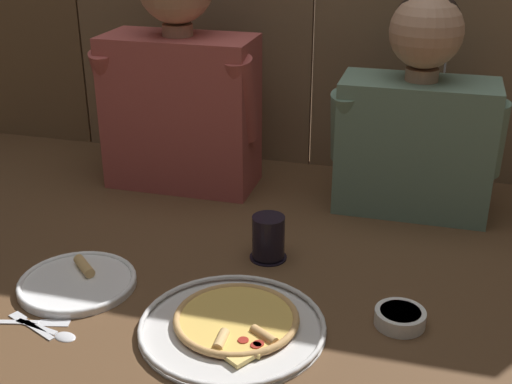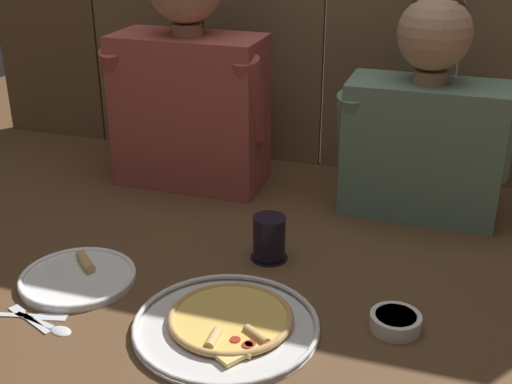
# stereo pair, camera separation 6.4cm
# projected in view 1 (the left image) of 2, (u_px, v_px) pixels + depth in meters

# --- Properties ---
(ground_plane) EXTENTS (3.20, 3.20, 0.00)m
(ground_plane) POSITION_uv_depth(u_px,v_px,m) (239.00, 289.00, 1.40)
(ground_plane) COLOR brown
(pizza_tray) EXTENTS (0.36, 0.36, 0.03)m
(pizza_tray) POSITION_uv_depth(u_px,v_px,m) (234.00, 324.00, 1.27)
(pizza_tray) COLOR silver
(pizza_tray) RESTS_ON ground
(dinner_plate) EXTENTS (0.25, 0.25, 0.03)m
(dinner_plate) POSITION_uv_depth(u_px,v_px,m) (77.00, 282.00, 1.41)
(dinner_plate) COLOR white
(dinner_plate) RESTS_ON ground
(drinking_glass) EXTENTS (0.08, 0.08, 0.10)m
(drinking_glass) POSITION_uv_depth(u_px,v_px,m) (268.00, 238.00, 1.50)
(drinking_glass) COLOR black
(drinking_glass) RESTS_ON ground
(dipping_bowl) EXTENTS (0.10, 0.10, 0.03)m
(dipping_bowl) POSITION_uv_depth(u_px,v_px,m) (400.00, 317.00, 1.28)
(dipping_bowl) COLOR white
(dipping_bowl) RESTS_ON ground
(table_fork) EXTENTS (0.13, 0.07, 0.01)m
(table_fork) POSITION_uv_depth(u_px,v_px,m) (30.00, 324.00, 1.28)
(table_fork) COLOR silver
(table_fork) RESTS_ON ground
(table_knife) EXTENTS (0.15, 0.05, 0.01)m
(table_knife) POSITION_uv_depth(u_px,v_px,m) (30.00, 322.00, 1.29)
(table_knife) COLOR silver
(table_knife) RESTS_ON ground
(table_spoon) EXTENTS (0.14, 0.05, 0.01)m
(table_spoon) POSITION_uv_depth(u_px,v_px,m) (56.00, 332.00, 1.26)
(table_spoon) COLOR silver
(table_spoon) RESTS_ON ground
(diner_left) EXTENTS (0.44, 0.22, 0.65)m
(diner_left) POSITION_uv_depth(u_px,v_px,m) (180.00, 77.00, 1.79)
(diner_left) COLOR #AD4C47
(diner_left) RESTS_ON ground
(diner_right) EXTENTS (0.42, 0.19, 0.55)m
(diner_right) POSITION_uv_depth(u_px,v_px,m) (418.00, 116.00, 1.66)
(diner_right) COLOR slate
(diner_right) RESTS_ON ground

